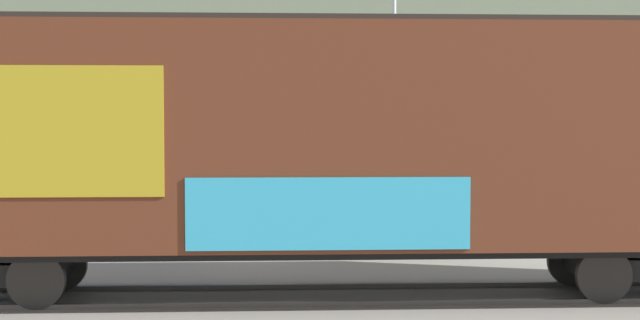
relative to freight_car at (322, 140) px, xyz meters
name	(u,v)px	position (x,y,z in m)	size (l,w,h in m)	color
ground_plane	(316,297)	(-0.10, 0.00, -2.66)	(260.00, 260.00, 0.00)	gray
track	(209,296)	(-1.90, 0.06, -2.62)	(60.02, 3.54, 0.08)	#4C4742
freight_car	(322,140)	(0.00, 0.00, 0.00)	(15.66, 3.35, 4.75)	#5B2B19
flagpole	(396,11)	(2.80, 9.33, 3.42)	(0.61, 1.62, 9.43)	silver
hillside	(268,83)	(-0.14, 69.07, 4.12)	(147.75, 28.32, 18.44)	slate
parked_car_blue	(121,216)	(-4.25, 5.52, -1.87)	(4.81, 2.22, 1.57)	navy
parked_car_tan	(375,213)	(1.64, 5.16, -1.81)	(4.62, 2.13, 1.72)	#9E8966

